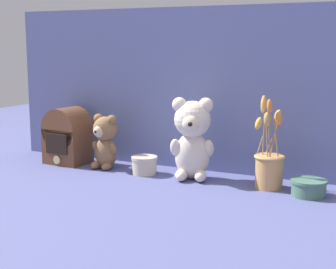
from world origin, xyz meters
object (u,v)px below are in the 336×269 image
at_px(flower_vase, 269,164).
at_px(vintage_radio, 67,136).
at_px(decorative_tin_short, 144,165).
at_px(decorative_tin_tall, 309,188).
at_px(teddy_bear_large, 192,137).
at_px(teddy_bear_medium, 105,140).

distance_m(flower_vase, vintage_radio, 0.83).
distance_m(vintage_radio, decorative_tin_short, 0.37).
bearing_deg(decorative_tin_tall, vintage_radio, 177.26).
relative_size(decorative_tin_tall, decorative_tin_short, 1.19).
bearing_deg(vintage_radio, decorative_tin_tall, -2.74).
bearing_deg(decorative_tin_tall, decorative_tin_short, 177.91).
relative_size(teddy_bear_large, flower_vase, 0.94).
distance_m(flower_vase, decorative_tin_tall, 0.15).
bearing_deg(flower_vase, vintage_radio, 179.12).
bearing_deg(decorative_tin_tall, flower_vase, 166.37).
bearing_deg(decorative_tin_tall, teddy_bear_large, 175.68).
xyz_separation_m(teddy_bear_large, teddy_bear_medium, (-0.36, 0.00, -0.04)).
bearing_deg(teddy_bear_large, decorative_tin_tall, -4.32).
bearing_deg(teddy_bear_medium, decorative_tin_tall, -2.39).
xyz_separation_m(teddy_bear_medium, decorative_tin_short, (0.18, -0.01, -0.08)).
relative_size(flower_vase, vintage_radio, 1.37).
relative_size(vintage_radio, decorative_tin_short, 2.34).
height_order(teddy_bear_medium, flower_vase, flower_vase).
distance_m(vintage_radio, decorative_tin_tall, 0.97).
relative_size(teddy_bear_medium, flower_vase, 0.68).
distance_m(teddy_bear_medium, vintage_radio, 0.19).
height_order(vintage_radio, decorative_tin_short, vintage_radio).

